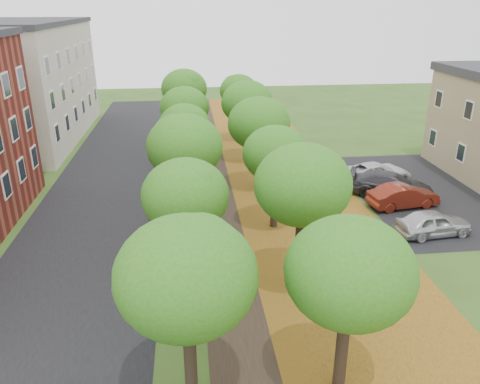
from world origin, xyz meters
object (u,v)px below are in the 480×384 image
object	(u,v)px
car_silver	(434,223)
car_red	(403,196)
car_grey	(391,185)
car_white	(377,172)

from	to	relation	value
car_silver	car_red	bearing A→B (deg)	-6.17
car_grey	car_white	world-z (taller)	car_grey
car_silver	car_red	distance (m)	3.79
car_silver	car_red	world-z (taller)	car_red
car_silver	car_grey	size ratio (longest dim) A/B	0.78
car_red	car_grey	world-z (taller)	car_grey
car_silver	car_red	xyz separation A→B (m)	(0.00, 3.79, 0.02)
car_white	car_silver	bearing A→B (deg)	168.43
car_red	car_white	world-z (taller)	car_red
car_grey	car_white	xyz separation A→B (m)	(0.09, 2.61, -0.09)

